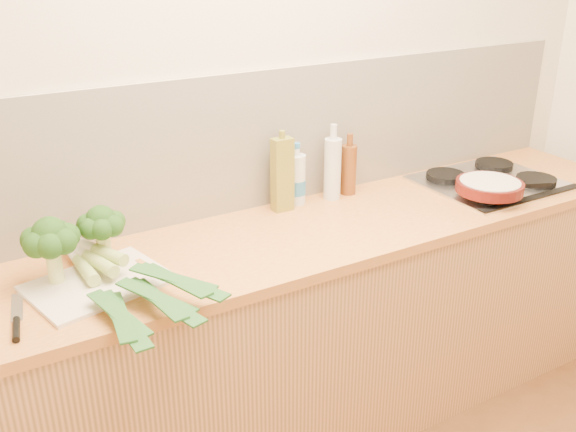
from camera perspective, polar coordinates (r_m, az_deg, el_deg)
name	(u,v)px	position (r m, az deg, el deg)	size (l,w,h in m)	color
room_shell	(252,142)	(2.48, -3.23, 6.58)	(3.50, 3.50, 3.50)	beige
counter	(290,337)	(2.56, 0.18, -10.68)	(3.20, 0.62, 0.90)	tan
gas_hob	(491,181)	(2.95, 17.60, 3.00)	(0.58, 0.50, 0.04)	silver
chopping_board	(98,283)	(2.08, -16.50, -5.76)	(0.41, 0.30, 0.01)	beige
broccoli_left	(50,239)	(2.06, -20.37, -1.94)	(0.17, 0.18, 0.21)	#BFCC77
broccoli_right	(101,225)	(2.13, -16.26, -0.74)	(0.15, 0.15, 0.20)	#BFCC77
leek_front	(93,279)	(2.05, -16.97, -5.35)	(0.11, 0.72, 0.04)	white
leek_mid	(113,271)	(2.04, -15.32, -4.73)	(0.24, 0.69, 0.04)	white
leek_back	(127,262)	(2.04, -14.09, -3.96)	(0.31, 0.61, 0.04)	white
chefs_knife	(16,324)	(1.95, -22.99, -8.80)	(0.07, 0.28, 0.02)	silver
skillet	(490,186)	(2.74, 17.53, 2.54)	(0.38, 0.27, 0.05)	#4F110D
oil_tin	(282,174)	(2.49, -0.50, 3.73)	(0.08, 0.05, 0.32)	olive
glass_bottle	(333,168)	(2.62, 3.98, 4.31)	(0.07, 0.07, 0.31)	silver
amber_bottle	(349,169)	(2.68, 5.42, 4.21)	(0.06, 0.06, 0.26)	brown
water_bottle	(296,181)	(2.57, 0.74, 3.16)	(0.08, 0.08, 0.23)	silver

